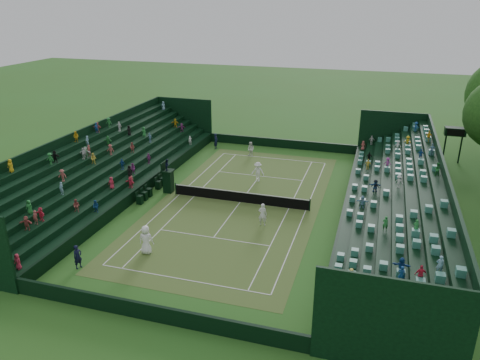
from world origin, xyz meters
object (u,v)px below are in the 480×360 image
Objects in this scene: player_far_west at (251,149)px; tennis_net at (240,197)px; player_far_east at (258,172)px; player_near_west at (146,240)px; player_near_east at (263,214)px; umpire_chair at (168,178)px.

tennis_net is at bearing -55.71° from player_far_west.
tennis_net is 5.12m from player_far_east.
player_near_west is 1.14× the size of player_near_east.
player_near_east is at bearing -142.51° from player_near_west.
player_near_west is 15.25m from player_far_east.
player_far_east reaches higher than player_near_east.
player_near_west is at bearing 39.91° from player_near_east.
umpire_chair is at bearing -144.97° from player_far_east.
player_far_east is (-2.66, 8.56, 0.05)m from player_near_east.
player_near_east is 0.95× the size of player_far_east.
tennis_net is 10.32m from player_near_west.
player_far_east is at bearing -46.49° from player_far_west.
umpire_chair is 1.50× the size of player_near_west.
player_near_west reaches higher than tennis_net.
player_near_east reaches higher than player_far_west.
player_near_west is (-3.49, -9.70, 0.48)m from tennis_net.
tennis_net is at bearing -117.07° from player_near_west.
player_far_east reaches higher than tennis_net.
player_far_west is at bearing 110.66° from player_far_east.
player_far_west is 7.31m from player_far_east.
player_near_east is 1.12× the size of player_far_west.
player_far_west is 0.85× the size of player_far_east.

